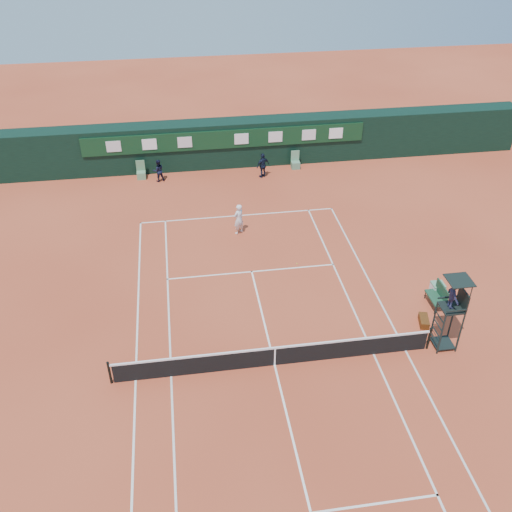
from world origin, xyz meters
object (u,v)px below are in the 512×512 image
at_px(tennis_net, 275,356).
at_px(umpire_chair, 453,300).
at_px(cooler, 437,289).
at_px(player_bench, 438,295).
at_px(player, 239,219).

height_order(tennis_net, umpire_chair, umpire_chair).
bearing_deg(cooler, umpire_chair, -109.38).
distance_m(tennis_net, cooler, 8.88).
relative_size(umpire_chair, player_bench, 2.85).
bearing_deg(umpire_chair, player, 125.98).
relative_size(tennis_net, player_bench, 10.75).
xyz_separation_m(player_bench, player, (-8.11, 7.46, 0.28)).
bearing_deg(player, player_bench, 102.85).
relative_size(player_bench, cooler, 1.86).
height_order(cooler, player, player).
distance_m(umpire_chair, player, 12.46).
height_order(umpire_chair, cooler, umpire_chair).
bearing_deg(player_bench, player, 137.39).
xyz_separation_m(tennis_net, player_bench, (7.93, 2.60, 0.09)).
bearing_deg(player, umpire_chair, 91.44).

